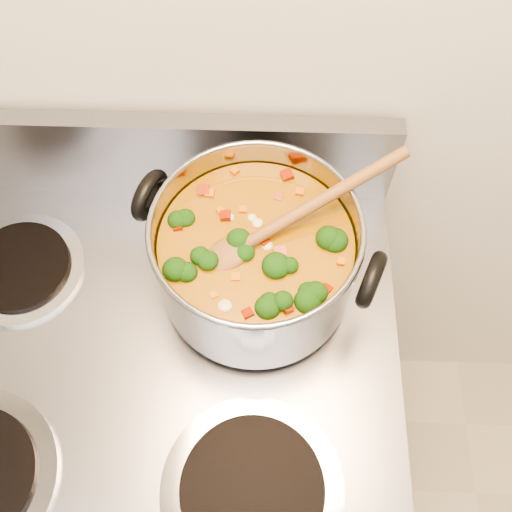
{
  "coord_description": "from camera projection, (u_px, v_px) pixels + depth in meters",
  "views": [
    {
      "loc": [
        0.15,
        0.92,
        1.69
      ],
      "look_at": [
        0.14,
        1.3,
        1.01
      ],
      "focal_mm": 40.0,
      "sensor_mm": 36.0,
      "label": 1
    }
  ],
  "objects": [
    {
      "name": "stockpot",
      "position": [
        256.0,
        256.0,
        0.78
      ],
      "size": [
        0.34,
        0.28,
        0.17
      ],
      "rotation": [
        0.0,
        0.0,
        -0.39
      ],
      "color": "gray",
      "rests_on": "electric_range"
    },
    {
      "name": "wooden_spoon",
      "position": [
        272.0,
        229.0,
        0.74
      ],
      "size": [
        0.28,
        0.17,
        0.09
      ],
      "rotation": [
        0.0,
        0.0,
        0.5
      ],
      "color": "brown",
      "rests_on": "stockpot"
    },
    {
      "name": "electric_range",
      "position": [
        170.0,
        435.0,
        1.19
      ],
      "size": [
        0.77,
        0.69,
        1.08
      ],
      "color": "gray",
      "rests_on": "ground"
    },
    {
      "name": "cooktop_crumbs",
      "position": [
        239.0,
        334.0,
        0.82
      ],
      "size": [
        0.33,
        0.33,
        0.01
      ],
      "color": "black",
      "rests_on": "electric_range"
    }
  ]
}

